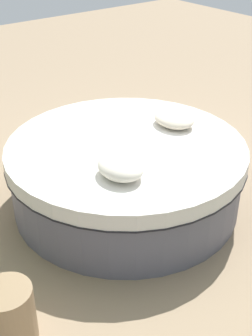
{
  "coord_description": "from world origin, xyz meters",
  "views": [
    {
      "loc": [
        3.12,
        -2.42,
        2.77
      ],
      "look_at": [
        0.0,
        0.0,
        0.42
      ],
      "focal_mm": 48.88,
      "sensor_mm": 36.0,
      "label": 1
    }
  ],
  "objects_px": {
    "round_bed": "(126,173)",
    "throw_pillow_1": "(174,119)",
    "throw_pillow_0": "(120,167)",
    "side_table": "(9,315)"
  },
  "relations": [
    {
      "from": "round_bed",
      "to": "side_table",
      "type": "bearing_deg",
      "value": -63.32
    },
    {
      "from": "throw_pillow_1",
      "to": "side_table",
      "type": "height_order",
      "value": "throw_pillow_1"
    },
    {
      "from": "round_bed",
      "to": "throw_pillow_0",
      "type": "xyz_separation_m",
      "value": [
        0.45,
        -0.41,
        0.43
      ]
    },
    {
      "from": "round_bed",
      "to": "throw_pillow_0",
      "type": "height_order",
      "value": "throw_pillow_0"
    },
    {
      "from": "throw_pillow_1",
      "to": "throw_pillow_0",
      "type": "bearing_deg",
      "value": -66.27
    },
    {
      "from": "throw_pillow_0",
      "to": "side_table",
      "type": "xyz_separation_m",
      "value": [
        0.41,
        -1.3,
        -0.55
      ]
    },
    {
      "from": "round_bed",
      "to": "side_table",
      "type": "relative_size",
      "value": 5.02
    },
    {
      "from": "throw_pillow_1",
      "to": "side_table",
      "type": "relative_size",
      "value": 0.97
    },
    {
      "from": "round_bed",
      "to": "throw_pillow_1",
      "type": "xyz_separation_m",
      "value": [
        -0.02,
        0.65,
        0.41
      ]
    },
    {
      "from": "round_bed",
      "to": "throw_pillow_0",
      "type": "distance_m",
      "value": 0.74
    }
  ]
}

